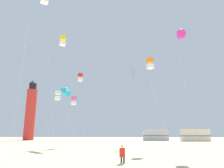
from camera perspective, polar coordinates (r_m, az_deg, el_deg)
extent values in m
cube|color=red|center=(13.38, 2.84, -18.23)|extent=(0.36, 0.25, 0.52)
sphere|color=beige|center=(13.35, 2.82, -16.60)|extent=(0.20, 0.20, 0.20)
cylinder|color=#2D2D38|center=(13.58, 3.25, -19.17)|extent=(0.16, 0.37, 0.13)
cylinder|color=#2D2D38|center=(13.76, 3.30, -20.06)|extent=(0.11, 0.11, 0.42)
cylinder|color=#2D2D38|center=(13.59, 2.54, -19.18)|extent=(0.16, 0.37, 0.13)
cylinder|color=#2D2D38|center=(13.77, 2.59, -20.06)|extent=(0.11, 0.11, 0.42)
cylinder|color=silver|center=(25.75, -17.68, -9.64)|extent=(2.37, 1.70, 6.46)
cube|color=white|center=(27.04, -14.66, -2.33)|extent=(0.82, 0.82, 0.44)
cube|color=white|center=(26.92, -14.74, -3.79)|extent=(0.82, 0.82, 0.44)
cylinder|color=silver|center=(18.35, 19.68, -1.66)|extent=(0.96, 0.27, 10.59)
cylinder|color=#D826A5|center=(20.49, 18.43, 12.72)|extent=(1.33, 2.59, 1.48)
sphere|color=#D826A5|center=(20.55, 18.40, 13.09)|extent=(0.76, 0.76, 0.76)
cylinder|color=silver|center=(28.70, -9.35, -6.94)|extent=(3.09, 0.26, 9.91)
cube|color=red|center=(31.23, -8.70, 2.45)|extent=(0.82, 0.82, 0.44)
cube|color=white|center=(31.04, -8.74, 1.21)|extent=(0.82, 0.82, 0.44)
cylinder|color=silver|center=(26.48, 4.45, -6.03)|extent=(2.65, 1.72, 10.39)
cube|color=blue|center=(28.93, 5.82, 3.90)|extent=(1.22, 1.22, 0.40)
cylinder|color=blue|center=(28.75, 5.85, 2.66)|extent=(0.04, 0.04, 1.10)
cylinder|color=silver|center=(29.17, -12.25, -10.51)|extent=(0.56, 1.46, 6.27)
cube|color=#E54C8C|center=(29.64, -10.44, -3.86)|extent=(0.82, 0.82, 0.44)
cube|color=white|center=(29.53, -10.50, -5.19)|extent=(0.82, 0.82, 0.44)
cylinder|color=silver|center=(23.69, -11.89, -9.36)|extent=(2.90, 1.67, 6.74)
cylinder|color=#1EB2D1|center=(25.72, -12.62, -2.05)|extent=(1.85, 2.51, 1.48)
sphere|color=#1EB2D1|center=(25.75, -12.60, -1.72)|extent=(0.76, 0.76, 0.76)
cylinder|color=silver|center=(17.75, -23.49, 3.76)|extent=(0.71, 2.38, 13.42)
cube|color=white|center=(20.31, -18.03, 20.99)|extent=(0.82, 0.82, 0.44)
cylinder|color=silver|center=(22.25, -16.60, -1.84)|extent=(1.98, 1.43, 12.11)
cube|color=yellow|center=(24.96, -13.33, 12.23)|extent=(0.82, 0.82, 0.44)
cube|color=white|center=(24.67, -13.42, 10.77)|extent=(0.82, 0.82, 0.44)
cylinder|color=silver|center=(20.35, 12.35, -5.45)|extent=(2.38, 0.67, 9.04)
cube|color=orange|center=(22.59, 10.36, 6.43)|extent=(0.82, 0.82, 0.44)
cube|color=white|center=(22.37, 10.43, 4.74)|extent=(0.82, 0.82, 0.44)
cylinder|color=red|center=(62.67, -21.51, -7.74)|extent=(2.80, 2.80, 14.00)
cylinder|color=black|center=(63.82, -20.91, -0.68)|extent=(2.00, 2.00, 1.80)
cone|color=black|center=(64.12, -20.80, 0.54)|extent=(2.20, 2.20, 1.00)
cube|color=#B7BABF|center=(56.13, 11.86, -13.55)|extent=(6.56, 2.80, 2.80)
cube|color=#4C608C|center=(56.13, 11.87, -13.70)|extent=(6.61, 2.84, 0.24)
cube|color=beige|center=(54.15, 21.82, -12.92)|extent=(6.54, 2.72, 2.80)
cube|color=#4C608C|center=(54.15, 21.83, -13.07)|extent=(6.58, 2.77, 0.24)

